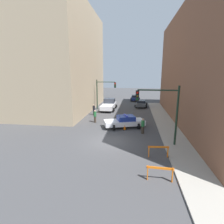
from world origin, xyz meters
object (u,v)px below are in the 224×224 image
at_px(pedestrian_sidewalk, 143,126).
at_px(barrier_mid, 158,150).
at_px(traffic_light_far, 103,90).
at_px(parked_car_mid, 135,98).
at_px(traffic_cone, 125,127).
at_px(traffic_light_near, 163,107).
at_px(pedestrian_crossing, 95,116).
at_px(parked_car_near, 141,103).
at_px(pedestrian_corner, 94,110).
at_px(police_car, 125,121).
at_px(white_truck, 109,105).
at_px(barrier_front, 160,171).

bearing_deg(pedestrian_sidewalk, barrier_mid, 69.27).
relative_size(traffic_light_far, pedestrian_sidewalk, 3.13).
relative_size(parked_car_mid, traffic_cone, 6.60).
bearing_deg(traffic_light_near, pedestrian_crossing, 139.93).
bearing_deg(parked_car_near, pedestrian_corner, -128.82).
bearing_deg(pedestrian_crossing, police_car, -171.01).
height_order(police_car, traffic_cone, police_car).
bearing_deg(pedestrian_crossing, barrier_mid, 159.03).
distance_m(pedestrian_crossing, pedestrian_sidewalk, 6.94).
bearing_deg(traffic_light_far, barrier_mid, -66.49).
bearing_deg(barrier_mid, white_truck, 110.97).
bearing_deg(pedestrian_crossing, traffic_cone, 178.79).
distance_m(parked_car_near, parked_car_mid, 7.58).
relative_size(traffic_light_near, pedestrian_crossing, 3.13).
relative_size(traffic_light_near, parked_car_mid, 1.20).
bearing_deg(police_car, pedestrian_crossing, 49.90).
height_order(police_car, pedestrian_corner, pedestrian_corner).
relative_size(police_car, parked_car_near, 1.14).
relative_size(police_car, barrier_front, 3.15).
bearing_deg(traffic_cone, pedestrian_corner, 128.45).
relative_size(parked_car_mid, pedestrian_corner, 2.61).
distance_m(pedestrian_corner, barrier_front, 17.64).
bearing_deg(barrier_mid, traffic_cone, 115.50).
relative_size(white_truck, parked_car_near, 1.23).
xyz_separation_m(police_car, barrier_front, (2.78, -10.26, -0.11)).
xyz_separation_m(parked_car_mid, barrier_front, (1.65, -31.05, -0.06)).
bearing_deg(parked_car_near, traffic_light_near, -81.29).
relative_size(traffic_light_far, pedestrian_crossing, 3.13).
bearing_deg(white_truck, police_car, -69.58).
distance_m(traffic_light_near, barrier_mid, 3.80).
bearing_deg(traffic_cone, police_car, 94.58).
bearing_deg(barrier_front, traffic_light_near, 81.64).
xyz_separation_m(pedestrian_crossing, pedestrian_sidewalk, (6.01, -3.49, 0.00)).
xyz_separation_m(traffic_light_near, pedestrian_corner, (-8.64, 10.34, -2.67)).
height_order(white_truck, parked_car_near, white_truck).
relative_size(white_truck, parked_car_mid, 1.26).
bearing_deg(barrier_front, traffic_light_far, 109.57).
bearing_deg(white_truck, traffic_light_near, -63.22).
distance_m(parked_car_near, barrier_mid, 20.49).
bearing_deg(barrier_front, barrier_mid, 84.92).
bearing_deg(barrier_mid, pedestrian_crossing, 128.81).
relative_size(white_truck, traffic_cone, 8.29).
distance_m(traffic_light_far, white_truck, 2.72).
relative_size(traffic_light_far, pedestrian_corner, 3.13).
height_order(police_car, parked_car_mid, police_car).
height_order(white_truck, pedestrian_corner, white_truck).
xyz_separation_m(traffic_light_near, traffic_cone, (-3.51, 3.88, -3.21)).
bearing_deg(barrier_front, white_truck, 107.24).
relative_size(traffic_light_near, barrier_front, 3.25).
bearing_deg(pedestrian_sidewalk, traffic_light_far, -93.17).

